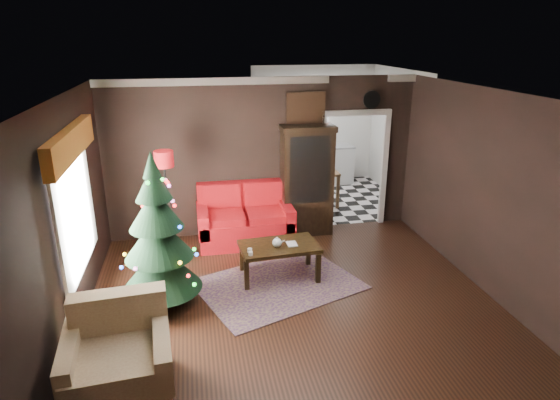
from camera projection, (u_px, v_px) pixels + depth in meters
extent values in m
plane|color=black|center=(292.00, 299.00, 6.56)|extent=(5.50, 5.50, 0.00)
plane|color=white|center=(294.00, 94.00, 5.64)|extent=(5.50, 5.50, 0.00)
plane|color=black|center=(263.00, 158.00, 8.42)|extent=(5.50, 0.00, 5.50)
plane|color=black|center=(360.00, 309.00, 3.78)|extent=(5.50, 0.00, 5.50)
plane|color=black|center=(67.00, 219.00, 5.61)|extent=(0.00, 5.50, 5.50)
plane|color=black|center=(486.00, 192.00, 6.59)|extent=(0.00, 5.50, 5.50)
cube|color=white|center=(74.00, 209.00, 5.79)|extent=(0.05, 1.60, 1.40)
cube|color=#91511A|center=(71.00, 143.00, 5.53)|extent=(0.12, 2.10, 0.35)
plane|color=silver|center=(329.00, 199.00, 10.57)|extent=(3.00, 3.00, 0.00)
cube|color=white|center=(314.00, 112.00, 11.35)|extent=(0.70, 0.06, 0.70)
cube|color=#54414D|center=(278.00, 284.00, 6.94)|extent=(2.65, 2.30, 0.01)
cylinder|color=white|center=(250.00, 250.00, 6.76)|extent=(0.07, 0.07, 0.06)
cylinder|color=white|center=(251.00, 254.00, 6.66)|extent=(0.07, 0.07, 0.05)
imported|color=tan|center=(287.00, 239.00, 6.96)|extent=(0.15, 0.02, 0.20)
cylinder|color=white|center=(371.00, 99.00, 8.39)|extent=(0.32, 0.32, 0.06)
cube|color=tan|center=(305.00, 109.00, 8.23)|extent=(0.62, 0.05, 0.52)
cube|color=silver|center=(315.00, 165.00, 11.53)|extent=(1.80, 0.60, 0.90)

